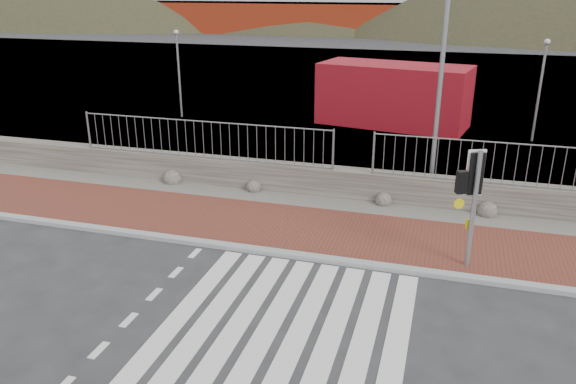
% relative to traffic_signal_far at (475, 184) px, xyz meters
% --- Properties ---
extents(ground, '(220.00, 220.00, 0.00)m').
position_rel_traffic_signal_far_xyz_m(ground, '(-3.30, -3.58, -2.05)').
color(ground, '#28282B').
rests_on(ground, ground).
extents(sidewalk_far, '(40.00, 3.00, 0.08)m').
position_rel_traffic_signal_far_xyz_m(sidewalk_far, '(-3.30, 0.92, -2.01)').
color(sidewalk_far, brown).
rests_on(sidewalk_far, ground).
extents(kerb_far, '(40.00, 0.25, 0.12)m').
position_rel_traffic_signal_far_xyz_m(kerb_far, '(-3.30, -0.58, -2.00)').
color(kerb_far, gray).
rests_on(kerb_far, ground).
extents(zebra_crossing, '(4.62, 5.60, 0.01)m').
position_rel_traffic_signal_far_xyz_m(zebra_crossing, '(-3.30, -3.58, -2.05)').
color(zebra_crossing, silver).
rests_on(zebra_crossing, ground).
extents(gravel_strip, '(40.00, 1.50, 0.06)m').
position_rel_traffic_signal_far_xyz_m(gravel_strip, '(-3.30, 2.92, -2.02)').
color(gravel_strip, '#59544C').
rests_on(gravel_strip, ground).
extents(stone_wall, '(40.00, 0.60, 0.90)m').
position_rel_traffic_signal_far_xyz_m(stone_wall, '(-3.30, 3.72, -1.60)').
color(stone_wall, '#4A433C').
rests_on(stone_wall, ground).
extents(railing, '(18.07, 0.07, 1.22)m').
position_rel_traffic_signal_far_xyz_m(railing, '(-3.30, 3.57, -0.23)').
color(railing, gray).
rests_on(railing, stone_wall).
extents(quay, '(120.00, 40.00, 0.50)m').
position_rel_traffic_signal_far_xyz_m(quay, '(-3.30, 24.32, -2.05)').
color(quay, '#4C4C4F').
rests_on(quay, ground).
extents(water, '(220.00, 50.00, 0.05)m').
position_rel_traffic_signal_far_xyz_m(water, '(-3.30, 59.32, -2.05)').
color(water, '#3F4C54').
rests_on(water, ground).
extents(hills_backdrop, '(254.00, 90.00, 100.00)m').
position_rel_traffic_signal_far_xyz_m(hills_backdrop, '(3.44, 84.32, -25.11)').
color(hills_backdrop, '#2E311D').
rests_on(hills_backdrop, ground).
extents(traffic_signal_far, '(0.69, 0.45, 2.82)m').
position_rel_traffic_signal_far_xyz_m(traffic_signal_far, '(0.00, 0.00, 0.00)').
color(traffic_signal_far, gray).
rests_on(traffic_signal_far, ground).
extents(streetlight, '(1.58, 0.83, 7.90)m').
position_rel_traffic_signal_far_xyz_m(streetlight, '(-0.91, 4.46, 2.39)').
color(streetlight, gray).
rests_on(streetlight, ground).
extents(shipping_container, '(7.01, 3.96, 2.75)m').
position_rel_traffic_signal_far_xyz_m(shipping_container, '(-3.23, 13.55, -0.68)').
color(shipping_container, maroon).
rests_on(shipping_container, ground).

